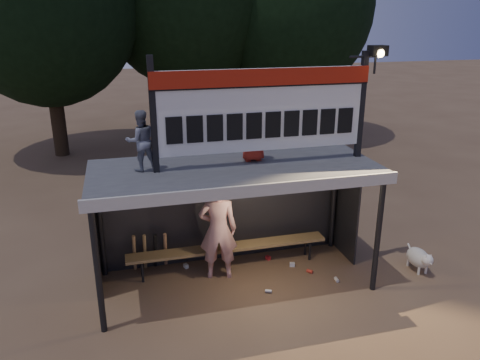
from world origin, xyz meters
name	(u,v)px	position (x,y,z in m)	size (l,w,h in m)	color
ground	(235,281)	(0.00, 0.00, 0.00)	(80.00, 80.00, 0.00)	brown
player	(218,230)	(-0.26, 0.28, 0.99)	(0.72, 0.47, 1.98)	white
child_a	(141,141)	(-1.57, 0.14, 2.83)	(0.50, 0.39, 1.03)	slate
child_b	(253,131)	(0.39, 0.22, 2.86)	(0.53, 0.34, 1.08)	#A62619
dugout_shelter	(232,186)	(0.00, 0.24, 1.85)	(5.10, 2.08, 2.32)	#424245
scoreboard_assembly	(266,107)	(0.56, -0.01, 3.32)	(4.10, 0.27, 1.99)	black
bench	(228,248)	(0.00, 0.55, 0.43)	(4.00, 0.35, 0.48)	olive
tree_right	(294,5)	(5.00, 10.50, 5.19)	(6.08, 6.08, 8.72)	black
dog	(419,258)	(3.62, -0.52, 0.28)	(0.36, 0.81, 0.49)	beige
bats	(150,251)	(-1.52, 0.82, 0.43)	(0.68, 0.35, 0.84)	#9B7348
litter	(275,271)	(0.84, 0.11, 0.04)	(2.79, 1.39, 0.08)	red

